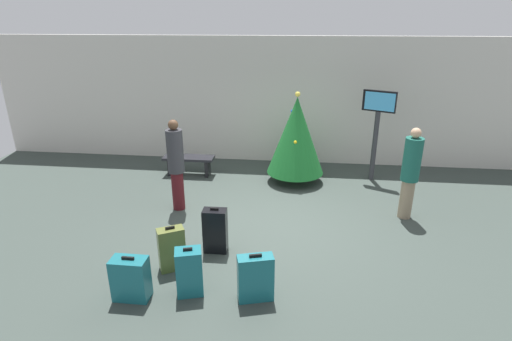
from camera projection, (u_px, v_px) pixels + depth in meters
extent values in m
plane|color=#38423D|center=(273.00, 226.00, 7.60)|extent=(16.00, 16.00, 0.00)
cube|color=beige|center=(284.00, 101.00, 10.56)|extent=(16.00, 0.20, 3.31)
cylinder|color=#4C3319|center=(295.00, 176.00, 9.64)|extent=(0.12, 0.12, 0.25)
cone|color=#196628|center=(296.00, 136.00, 9.27)|extent=(1.35, 1.35, 1.81)
sphere|color=#F2D84C|center=(298.00, 94.00, 8.93)|extent=(0.12, 0.12, 0.12)
sphere|color=silver|center=(287.00, 138.00, 9.64)|extent=(0.08, 0.08, 0.08)
sphere|color=blue|center=(292.00, 111.00, 9.13)|extent=(0.08, 0.08, 0.08)
sphere|color=yellow|center=(295.00, 142.00, 8.98)|extent=(0.08, 0.08, 0.08)
cylinder|color=#333338|center=(374.00, 146.00, 9.53)|extent=(0.12, 0.12, 1.69)
cube|color=black|center=(379.00, 101.00, 9.14)|extent=(0.73, 0.40, 0.49)
cube|color=#4CB2F2|center=(380.00, 102.00, 9.10)|extent=(0.63, 0.31, 0.41)
cube|color=black|center=(189.00, 158.00, 9.95)|extent=(1.27, 0.44, 0.06)
cube|color=black|center=(171.00, 166.00, 10.08)|extent=(0.08, 0.35, 0.42)
cube|color=black|center=(208.00, 167.00, 9.98)|extent=(0.08, 0.35, 0.42)
cylinder|color=gray|center=(406.00, 199.00, 7.82)|extent=(0.25, 0.25, 0.79)
cylinder|color=#19594C|center=(412.00, 160.00, 7.52)|extent=(0.46, 0.46, 0.85)
sphere|color=tan|center=(416.00, 133.00, 7.34)|extent=(0.19, 0.19, 0.19)
cylinder|color=#4C1419|center=(178.00, 190.00, 8.16)|extent=(0.25, 0.25, 0.82)
cylinder|color=#333338|center=(175.00, 151.00, 7.86)|extent=(0.40, 0.40, 0.87)
sphere|color=brown|center=(173.00, 125.00, 7.67)|extent=(0.20, 0.20, 0.20)
cube|color=#19606B|center=(255.00, 278.00, 5.51)|extent=(0.54, 0.34, 0.69)
cube|color=black|center=(255.00, 256.00, 5.38)|extent=(0.18, 0.08, 0.04)
cube|color=black|center=(215.00, 231.00, 6.66)|extent=(0.40, 0.25, 0.77)
cube|color=black|center=(214.00, 209.00, 6.52)|extent=(0.14, 0.03, 0.04)
cube|color=#19606B|center=(131.00, 279.00, 5.54)|extent=(0.50, 0.28, 0.63)
cube|color=black|center=(128.00, 258.00, 5.42)|extent=(0.18, 0.03, 0.04)
cube|color=#59602D|center=(172.00, 249.00, 6.19)|extent=(0.46, 0.38, 0.71)
cube|color=black|center=(170.00, 228.00, 6.05)|extent=(0.14, 0.09, 0.04)
cube|color=#19606B|center=(189.00, 272.00, 5.63)|extent=(0.43, 0.36, 0.71)
cube|color=black|center=(188.00, 249.00, 5.49)|extent=(0.13, 0.06, 0.04)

